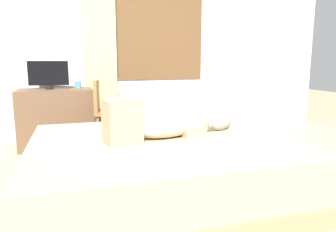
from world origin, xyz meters
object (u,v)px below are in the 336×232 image
at_px(tv_monitor, 48,75).
at_px(cup, 78,85).
at_px(cat, 219,123).
at_px(chair_by_desk, 105,108).
at_px(desk, 57,118).
at_px(person_lying, 155,125).
at_px(bed, 163,166).

xyz_separation_m(tv_monitor, cup, (0.35, 0.05, -0.14)).
xyz_separation_m(cat, cup, (-1.20, 1.67, 0.26)).
xyz_separation_m(cup, chair_by_desk, (0.31, -0.33, -0.28)).
relative_size(cat, tv_monitor, 0.71).
distance_m(desk, chair_by_desk, 0.66).
xyz_separation_m(cat, chair_by_desk, (-0.90, 1.34, -0.02)).
relative_size(desk, tv_monitor, 1.87).
relative_size(person_lying, desk, 1.05).
distance_m(person_lying, chair_by_desk, 1.49).
bearing_deg(cup, chair_by_desk, -47.45).
bearing_deg(cat, chair_by_desk, 123.87).
bearing_deg(cup, tv_monitor, -171.17).
bearing_deg(desk, tv_monitor, 180.00).
distance_m(tv_monitor, cup, 0.38).
bearing_deg(person_lying, cup, 107.48).
xyz_separation_m(person_lying, desk, (-0.85, 1.74, -0.21)).
bearing_deg(bed, person_lying, 157.31).
bearing_deg(cup, person_lying, -72.52).
bearing_deg(desk, bed, -62.78).
height_order(person_lying, desk, person_lying).
distance_m(desk, cup, 0.50).
relative_size(cat, desk, 0.38).
distance_m(person_lying, desk, 1.95).
distance_m(person_lying, tv_monitor, 2.00).
height_order(person_lying, chair_by_desk, chair_by_desk).
relative_size(person_lying, tv_monitor, 1.96).
relative_size(tv_monitor, chair_by_desk, 0.56).
height_order(person_lying, cup, cup).
xyz_separation_m(bed, desk, (-0.91, 1.77, 0.14)).
bearing_deg(tv_monitor, desk, 0.00).
xyz_separation_m(person_lying, tv_monitor, (-0.91, 1.74, 0.35)).
distance_m(bed, person_lying, 0.35).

